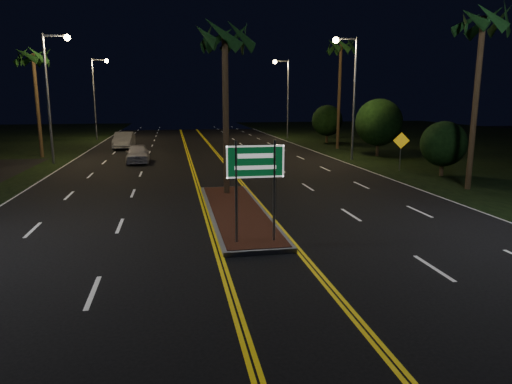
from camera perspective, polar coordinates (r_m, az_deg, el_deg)
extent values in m
plane|color=black|center=(12.02, 2.35, -10.85)|extent=(120.00, 120.00, 0.00)
cube|color=gray|center=(18.56, -2.40, -2.51)|extent=(2.25, 10.25, 0.15)
cube|color=#592819|center=(18.54, -2.40, -2.25)|extent=(2.00, 10.00, 0.02)
cylinder|color=gray|center=(14.05, -2.49, -0.08)|extent=(0.08, 0.08, 3.20)
cylinder|color=gray|center=(14.26, 2.29, 0.09)|extent=(0.08, 0.08, 3.20)
cube|color=#07471E|center=(13.99, -0.08, 3.82)|extent=(1.80, 0.04, 1.00)
cube|color=white|center=(13.96, -0.06, 3.81)|extent=(1.80, 0.01, 1.00)
cylinder|color=gray|center=(35.87, -24.55, 10.40)|extent=(0.18, 0.18, 9.00)
cube|color=gray|center=(35.94, -23.86, 17.43)|extent=(1.60, 0.12, 0.12)
sphere|color=#FFCB72|center=(35.76, -22.54, 17.40)|extent=(0.44, 0.44, 0.44)
cylinder|color=gray|center=(55.50, -19.57, 10.82)|extent=(0.18, 0.18, 9.00)
cube|color=gray|center=(55.54, -19.03, 15.35)|extent=(1.60, 0.12, 0.12)
sphere|color=#FFCB72|center=(55.43, -18.18, 15.31)|extent=(0.44, 0.44, 0.44)
cylinder|color=gray|center=(35.50, 12.18, 11.17)|extent=(0.18, 0.18, 9.00)
cube|color=gray|center=(35.46, 11.23, 18.25)|extent=(1.60, 0.12, 0.12)
sphere|color=#FFCB72|center=(35.17, 9.95, 18.19)|extent=(0.44, 0.44, 0.44)
cylinder|color=gray|center=(54.53, 4.02, 11.44)|extent=(0.18, 0.18, 9.00)
cube|color=gray|center=(54.50, 3.24, 16.02)|extent=(1.60, 0.12, 0.12)
sphere|color=#FFCB72|center=(54.32, 2.38, 15.94)|extent=(0.44, 0.44, 0.44)
cylinder|color=#382819|center=(21.50, -3.80, 9.31)|extent=(0.28, 0.28, 7.50)
cylinder|color=#382819|center=(40.19, -25.64, 9.61)|extent=(0.28, 0.28, 8.00)
cylinder|color=#382819|center=(25.66, 25.72, 9.69)|extent=(0.28, 0.28, 8.50)
cylinder|color=#382819|center=(43.60, 10.35, 11.59)|extent=(0.28, 0.28, 9.50)
cylinder|color=#382819|center=(29.82, 22.18, 2.73)|extent=(0.24, 0.24, 0.90)
sphere|color=black|center=(29.65, 22.40, 5.59)|extent=(2.70, 2.70, 2.70)
cylinder|color=#382819|center=(38.74, 14.93, 5.31)|extent=(0.24, 0.24, 1.26)
sphere|color=black|center=(38.58, 15.09, 8.41)|extent=(3.78, 3.78, 3.78)
cylinder|color=#382819|center=(49.75, 8.82, 6.76)|extent=(0.24, 0.24, 1.08)
sphere|color=black|center=(49.64, 8.89, 8.83)|extent=(3.24, 3.24, 3.24)
imported|color=silver|center=(34.53, -14.57, 4.89)|extent=(2.22, 4.87, 1.60)
imported|color=#B4B7BE|center=(44.84, -16.17, 6.38)|extent=(2.44, 5.44, 1.79)
cylinder|color=gray|center=(30.98, 17.59, 4.52)|extent=(0.07, 0.07, 2.16)
cube|color=#FFB70D|center=(30.87, 17.71, 6.15)|extent=(1.02, 0.28, 1.04)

